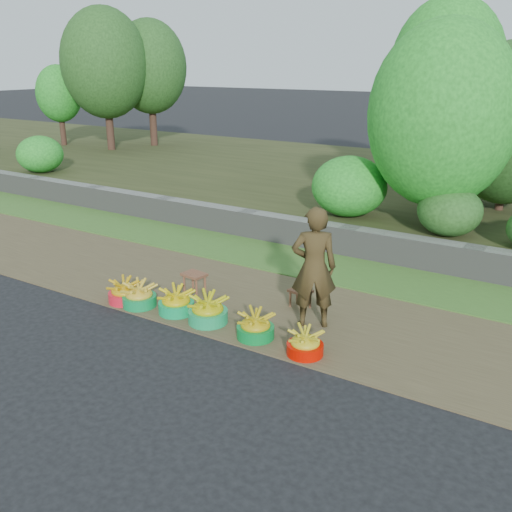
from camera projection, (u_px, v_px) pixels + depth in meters
The scene contains 14 objects.
ground_plane at pixel (222, 342), 7.40m from camera, with size 120.00×120.00×0.00m, color black.
dirt_shoulder at pixel (271, 308), 8.40m from camera, with size 80.00×2.50×0.02m, color brown.
grass_verge at pixel (329, 268), 10.00m from camera, with size 80.00×1.50×0.04m, color #406D28.
retaining_wall at pixel (349, 241), 10.60m from camera, with size 80.00×0.35×0.55m, color slate.
earth_bank at pixel (426, 193), 14.53m from camera, with size 80.00×10.00×0.50m, color #34391B.
basin_a at pixel (125, 293), 8.55m from camera, with size 0.49×0.49×0.36m.
basin_b at pixel (139, 296), 8.41m from camera, with size 0.50×0.50×0.37m.
basin_c at pixel (176, 303), 8.18m from camera, with size 0.51×0.51×0.38m.
basin_d at pixel (208, 311), 7.87m from camera, with size 0.55×0.55×0.41m.
basin_e at pixel (255, 327), 7.44m from camera, with size 0.49×0.49×0.37m.
basin_f at pixel (305, 345), 7.01m from camera, with size 0.46×0.46×0.34m.
stool_left at pixel (194, 277), 8.87m from camera, with size 0.39×0.32×0.31m.
stool_right at pixel (300, 293), 8.32m from camera, with size 0.35×0.29×0.28m.
vendor_woman at pixel (314, 268), 7.58m from camera, with size 0.61×0.40×1.67m, color black.
Camera 1 is at (3.90, -5.38, 3.47)m, focal length 40.00 mm.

